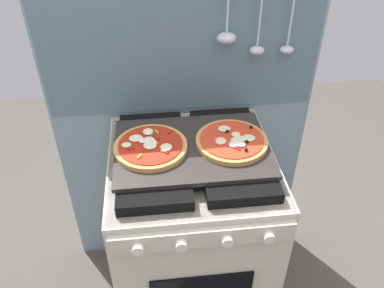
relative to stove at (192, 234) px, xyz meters
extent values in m
cube|color=#7A939E|center=(0.00, 0.34, 0.32)|extent=(1.10, 0.03, 1.55)
cube|color=slate|center=(0.00, 0.32, 0.70)|extent=(1.08, 0.00, 0.56)
cylinder|color=silver|center=(0.16, 0.29, 0.84)|extent=(0.01, 0.01, 0.17)
ellipsoid|color=silver|center=(0.16, 0.29, 0.74)|extent=(0.07, 0.06, 0.04)
cylinder|color=silver|center=(0.28, 0.29, 0.81)|extent=(0.01, 0.01, 0.23)
ellipsoid|color=silver|center=(0.28, 0.29, 0.68)|extent=(0.06, 0.05, 0.03)
cylinder|color=silver|center=(0.40, 0.29, 0.81)|extent=(0.01, 0.01, 0.24)
ellipsoid|color=silver|center=(0.40, 0.29, 0.68)|extent=(0.05, 0.05, 0.03)
cube|color=beige|center=(0.00, 0.00, -0.02)|extent=(0.60, 0.60, 0.86)
cube|color=black|center=(0.00, 0.00, 0.40)|extent=(0.59, 0.59, 0.01)
cube|color=black|center=(-0.14, 0.00, 0.43)|extent=(0.24, 0.51, 0.04)
cube|color=black|center=(0.14, 0.00, 0.43)|extent=(0.24, 0.51, 0.04)
cube|color=beige|center=(0.00, -0.31, 0.35)|extent=(0.58, 0.02, 0.07)
cylinder|color=silver|center=(-0.20, -0.33, 0.35)|extent=(0.04, 0.02, 0.04)
cylinder|color=silver|center=(-0.07, -0.33, 0.35)|extent=(0.04, 0.02, 0.04)
cylinder|color=silver|center=(0.07, -0.33, 0.35)|extent=(0.04, 0.02, 0.04)
cylinder|color=silver|center=(0.20, -0.33, 0.35)|extent=(0.04, 0.02, 0.04)
cube|color=#2D2826|center=(0.00, 0.00, 0.46)|extent=(0.54, 0.38, 0.02)
cylinder|color=tan|center=(-0.14, 0.00, 0.47)|extent=(0.25, 0.25, 0.02)
cylinder|color=#AD2614|center=(-0.14, 0.00, 0.49)|extent=(0.22, 0.22, 0.00)
ellipsoid|color=beige|center=(-0.09, -0.03, 0.49)|extent=(0.04, 0.04, 0.01)
ellipsoid|color=beige|center=(-0.15, -0.01, 0.49)|extent=(0.05, 0.04, 0.01)
ellipsoid|color=beige|center=(-0.15, 0.02, 0.49)|extent=(0.04, 0.04, 0.01)
ellipsoid|color=beige|center=(-0.14, 0.01, 0.49)|extent=(0.04, 0.03, 0.01)
ellipsoid|color=beige|center=(-0.15, 0.07, 0.49)|extent=(0.04, 0.04, 0.01)
ellipsoid|color=beige|center=(-0.22, 0.00, 0.49)|extent=(0.03, 0.03, 0.01)
ellipsoid|color=beige|center=(-0.15, 0.01, 0.49)|extent=(0.04, 0.03, 0.01)
ellipsoid|color=beige|center=(-0.17, 0.02, 0.49)|extent=(0.03, 0.03, 0.01)
ellipsoid|color=beige|center=(-0.19, 0.04, 0.49)|extent=(0.05, 0.04, 0.01)
cube|color=gold|center=(-0.12, 0.07, 0.49)|extent=(0.02, 0.03, 0.00)
cube|color=gold|center=(-0.13, 0.00, 0.49)|extent=(0.03, 0.01, 0.00)
cube|color=gold|center=(-0.18, -0.06, 0.49)|extent=(0.02, 0.02, 0.00)
cube|color=gold|center=(-0.10, -0.05, 0.49)|extent=(0.03, 0.02, 0.00)
cube|color=red|center=(-0.15, 0.01, 0.49)|extent=(0.01, 0.03, 0.00)
cube|color=gold|center=(-0.20, 0.03, 0.49)|extent=(0.01, 0.02, 0.00)
cube|color=red|center=(-0.09, -0.05, 0.49)|extent=(0.02, 0.03, 0.00)
cube|color=red|center=(-0.07, 0.06, 0.49)|extent=(0.02, 0.02, 0.00)
cube|color=red|center=(-0.15, 0.03, 0.49)|extent=(0.02, 0.02, 0.00)
cube|color=red|center=(-0.12, 0.03, 0.49)|extent=(0.02, 0.03, 0.00)
cube|color=red|center=(-0.21, -0.02, 0.49)|extent=(0.02, 0.01, 0.00)
cube|color=#19721E|center=(-0.14, 0.05, 0.49)|extent=(0.01, 0.03, 0.00)
cylinder|color=#C18947|center=(0.14, 0.00, 0.47)|extent=(0.25, 0.25, 0.02)
cylinder|color=red|center=(0.14, 0.00, 0.49)|extent=(0.22, 0.22, 0.00)
ellipsoid|color=beige|center=(0.10, -0.01, 0.49)|extent=(0.04, 0.04, 0.01)
ellipsoid|color=beige|center=(0.16, -0.01, 0.49)|extent=(0.04, 0.04, 0.01)
ellipsoid|color=beige|center=(0.14, -0.04, 0.49)|extent=(0.03, 0.04, 0.01)
ellipsoid|color=beige|center=(0.15, -0.02, 0.49)|extent=(0.05, 0.05, 0.01)
ellipsoid|color=beige|center=(0.16, 0.02, 0.49)|extent=(0.03, 0.03, 0.01)
ellipsoid|color=beige|center=(0.20, -0.01, 0.49)|extent=(0.05, 0.04, 0.01)
ellipsoid|color=beige|center=(0.12, 0.06, 0.49)|extent=(0.05, 0.04, 0.01)
ellipsoid|color=beige|center=(0.16, -0.04, 0.49)|extent=(0.03, 0.03, 0.01)
sphere|color=black|center=(0.13, 0.04, 0.49)|extent=(0.01, 0.01, 0.01)
sphere|color=black|center=(0.19, -0.03, 0.49)|extent=(0.01, 0.01, 0.01)
sphere|color=black|center=(0.17, -0.07, 0.49)|extent=(0.01, 0.01, 0.01)
sphere|color=black|center=(0.22, 0.06, 0.49)|extent=(0.01, 0.01, 0.01)
cube|color=red|center=(0.18, 0.00, 0.49)|extent=(0.02, 0.02, 0.00)
cube|color=red|center=(0.15, -0.06, 0.49)|extent=(0.02, 0.02, 0.00)
camera|label=1|loc=(-0.12, -1.09, 1.31)|focal=37.14mm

